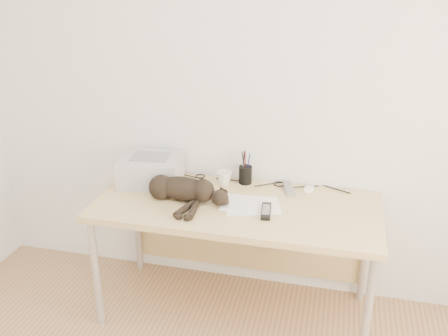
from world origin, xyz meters
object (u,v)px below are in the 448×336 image
(cat, at_px, (180,190))
(mug, at_px, (224,178))
(desk, at_px, (239,218))
(pen_cup, at_px, (245,174))
(printer, at_px, (151,169))
(mouse, at_px, (309,187))

(cat, height_order, mug, cat)
(desk, distance_m, pen_cup, 0.28)
(desk, bearing_deg, mug, 130.20)
(printer, relative_size, mug, 4.34)
(cat, relative_size, mug, 7.01)
(printer, distance_m, pen_cup, 0.58)
(desk, relative_size, mouse, 14.56)
(mug, distance_m, mouse, 0.51)
(cat, xyz_separation_m, mouse, (0.70, 0.31, -0.05))
(desk, relative_size, cat, 2.49)
(printer, height_order, pen_cup, pen_cup)
(mug, relative_size, mouse, 0.83)
(mug, height_order, pen_cup, pen_cup)
(cat, distance_m, mug, 0.33)
(cat, height_order, mouse, cat)
(desk, height_order, printer, printer)
(printer, height_order, mug, printer)
(desk, xyz_separation_m, cat, (-0.32, -0.11, 0.20))
(pen_cup, xyz_separation_m, mouse, (0.39, -0.01, -0.04))
(pen_cup, bearing_deg, mug, -156.60)
(cat, relative_size, mouse, 5.84)
(desk, bearing_deg, printer, 171.64)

